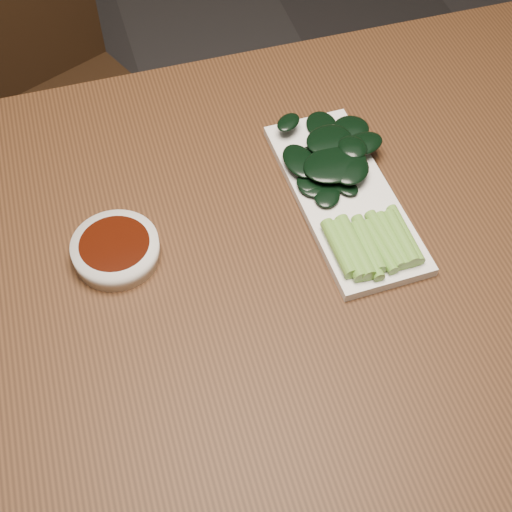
% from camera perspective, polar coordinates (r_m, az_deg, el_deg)
% --- Properties ---
extents(ground, '(6.00, 6.00, 0.00)m').
position_cam_1_polar(ground, '(1.59, 0.29, -16.00)').
color(ground, '#2D2A2A').
rests_on(ground, ground).
extents(table, '(1.40, 0.80, 0.75)m').
position_cam_1_polar(table, '(0.99, 0.45, -2.08)').
color(table, '#402412').
rests_on(table, ground).
extents(chair_far, '(0.51, 0.51, 0.89)m').
position_cam_1_polar(chair_far, '(1.60, -16.11, 12.21)').
color(chair_far, black).
rests_on(chair_far, ground).
extents(sauce_bowl, '(0.11, 0.11, 0.03)m').
position_cam_1_polar(sauce_bowl, '(0.93, -11.15, 0.52)').
color(sauce_bowl, white).
rests_on(sauce_bowl, table).
extents(serving_plate, '(0.14, 0.32, 0.01)m').
position_cam_1_polar(serving_plate, '(0.99, 7.06, 4.77)').
color(serving_plate, white).
rests_on(serving_plate, table).
extents(gai_lan, '(0.15, 0.31, 0.03)m').
position_cam_1_polar(gai_lan, '(0.97, 7.37, 5.33)').
color(gai_lan, '#69A037').
rests_on(gai_lan, serving_plate).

